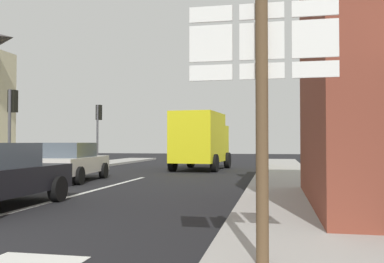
% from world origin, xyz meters
% --- Properties ---
extents(ground_plane, '(80.00, 80.00, 0.00)m').
position_xyz_m(ground_plane, '(0.00, 10.00, 0.00)').
color(ground_plane, black).
extents(sidewalk_right, '(2.39, 44.00, 0.14)m').
position_xyz_m(sidewalk_right, '(5.84, 8.00, 0.07)').
color(sidewalk_right, '#9E9B96').
rests_on(sidewalk_right, ground).
extents(lane_centre_stripe, '(0.16, 12.00, 0.01)m').
position_xyz_m(lane_centre_stripe, '(0.00, 6.00, 0.01)').
color(lane_centre_stripe, silver).
rests_on(lane_centre_stripe, ground).
extents(sedan_far, '(2.25, 4.34, 1.47)m').
position_xyz_m(sedan_far, '(-2.22, 9.81, 0.76)').
color(sedan_far, beige).
rests_on(sedan_far, ground).
extents(delivery_truck, '(2.80, 5.15, 3.05)m').
position_xyz_m(delivery_truck, '(1.52, 17.33, 1.65)').
color(delivery_truck, yellow).
rests_on(delivery_truck, ground).
extents(route_sign_post, '(1.66, 0.14, 3.20)m').
position_xyz_m(route_sign_post, '(5.34, -0.24, 2.00)').
color(route_sign_post, brown).
rests_on(route_sign_post, ground).
extents(traffic_light_near_left, '(0.30, 0.49, 3.60)m').
position_xyz_m(traffic_light_near_left, '(-4.94, 10.16, 2.67)').
color(traffic_light_near_left, '#47474C').
rests_on(traffic_light_near_left, ground).
extents(traffic_light_far_left, '(0.30, 0.49, 3.74)m').
position_xyz_m(traffic_light_far_left, '(-4.94, 18.60, 2.77)').
color(traffic_light_far_left, '#47474C').
rests_on(traffic_light_far_left, ground).
extents(traffic_light_near_right, '(0.30, 0.49, 3.72)m').
position_xyz_m(traffic_light_near_right, '(4.94, 10.25, 2.75)').
color(traffic_light_near_right, '#47474C').
rests_on(traffic_light_near_right, ground).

